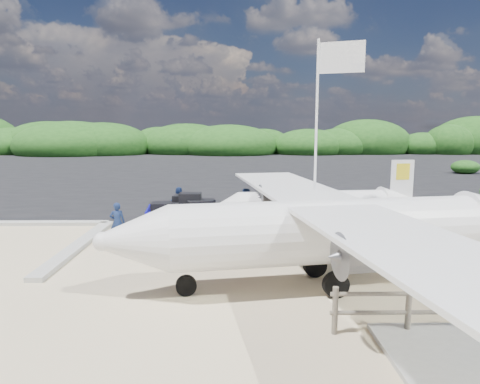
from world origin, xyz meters
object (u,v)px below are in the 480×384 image
object	(u,v)px
flagpole	(313,259)
signboard	(234,266)
baggage_cart	(188,242)
crew_c	(180,210)
crew_a	(117,222)
aircraft_large	(432,180)
crew_b	(245,208)
aircraft_small	(136,163)

from	to	relation	value
flagpole	signboard	bearing A→B (deg)	-165.27
baggage_cart	crew_c	world-z (taller)	crew_c
baggage_cart	crew_a	distance (m)	2.67
signboard	aircraft_large	distance (m)	26.28
crew_b	aircraft_small	size ratio (longest dim) A/B	0.20
crew_b	crew_c	world-z (taller)	crew_c
baggage_cart	flagpole	xyz separation A→B (m)	(4.21, -2.06, 0.00)
aircraft_large	aircraft_small	size ratio (longest dim) A/B	1.84
baggage_cart	crew_b	size ratio (longest dim) A/B	1.89
signboard	crew_c	xyz separation A→B (m)	(-2.14, 4.05, 0.94)
flagpole	crew_c	world-z (taller)	flagpole
signboard	aircraft_large	xyz separation A→B (m)	(15.86, 20.96, 0.00)
flagpole	signboard	xyz separation A→B (m)	(-2.52, -0.66, 0.00)
baggage_cart	crew_b	world-z (taller)	crew_b
crew_a	aircraft_small	world-z (taller)	crew_a
crew_a	crew_c	distance (m)	2.47
baggage_cart	aircraft_small	xyz separation A→B (m)	(-9.86, 35.60, 0.00)
crew_a	aircraft_large	bearing A→B (deg)	-144.31
crew_b	crew_c	distance (m)	2.82
crew_c	aircraft_small	xyz separation A→B (m)	(-9.41, 34.27, -0.94)
baggage_cart	signboard	size ratio (longest dim) A/B	2.11
crew_a	flagpole	bearing A→B (deg)	156.20
flagpole	aircraft_small	bearing A→B (deg)	110.49
signboard	flagpole	bearing A→B (deg)	9.76
flagpole	baggage_cart	bearing A→B (deg)	153.97
crew_c	crew_a	bearing A→B (deg)	31.24
flagpole	crew_b	world-z (taller)	flagpole
signboard	aircraft_large	bearing A→B (deg)	47.92
signboard	crew_c	distance (m)	4.68
baggage_cart	signboard	distance (m)	3.20
crew_a	crew_c	size ratio (longest dim) A/B	0.80
signboard	aircraft_small	distance (m)	40.03
aircraft_large	signboard	bearing A→B (deg)	43.95
crew_c	crew_b	bearing A→B (deg)	-157.70
baggage_cart	aircraft_small	world-z (taller)	aircraft_small
crew_b	aircraft_large	size ratio (longest dim) A/B	0.11
crew_b	crew_c	size ratio (longest dim) A/B	0.88
baggage_cart	aircraft_large	size ratio (longest dim) A/B	0.21
crew_c	aircraft_small	size ratio (longest dim) A/B	0.23
crew_a	aircraft_small	bearing A→B (deg)	-84.80
signboard	aircraft_large	size ratio (longest dim) A/B	0.10
baggage_cart	flagpole	size ratio (longest dim) A/B	0.46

